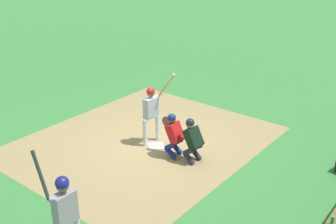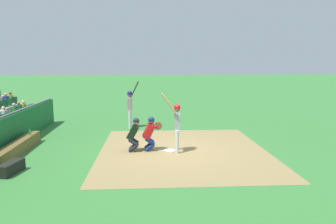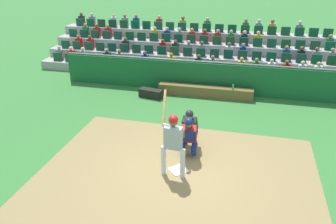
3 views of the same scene
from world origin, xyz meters
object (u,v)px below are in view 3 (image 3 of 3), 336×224
Objects in this scene: dugout_bench at (205,92)px; water_bottle_on_bench at (233,87)px; home_plate_marker at (178,170)px; equipment_duffel_bag at (151,93)px; batter_at_plate at (173,139)px; catcher_crouching at (188,135)px; home_plate_umpire at (190,126)px.

water_bottle_on_bench is (-1.12, 0.08, 0.33)m from dugout_bench.
home_plate_marker is 5.37m from equipment_duffel_bag.
home_plate_marker is 0.45× the size of equipment_duffel_bag.
equipment_duffel_bag is at bearing -68.03° from batter_at_plate.
equipment_duffel_bag reaches higher than home_plate_marker.
catcher_crouching is 1.02× the size of home_plate_umpire.
water_bottle_on_bench is 3.35m from equipment_duffel_bag.
catcher_crouching is 4.80m from dugout_bench.
equipment_duffel_bag is (2.31, -4.17, -0.54)m from catcher_crouching.
water_bottle_on_bench is at bearing -104.31° from home_plate_umpire.
catcher_crouching is (-0.23, -0.98, -0.39)m from batter_at_plate.
water_bottle_on_bench is (-0.98, -4.70, -0.17)m from catcher_crouching.
batter_at_plate is 1.71× the size of catcher_crouching.
catcher_crouching is at bearing -103.42° from batter_at_plate.
water_bottle_on_bench reaches higher than dugout_bench.
dugout_bench is at bearing -89.87° from home_plate_marker.
home_plate_marker is at bearing 78.47° from water_bottle_on_bench.
home_plate_marker is 0.34× the size of catcher_crouching.
catcher_crouching is at bearing 91.66° from dugout_bench.
home_plate_marker is at bearing 90.13° from dugout_bench.
batter_at_plate is 0.56× the size of dugout_bench.
catcher_crouching is 1.32× the size of equipment_duffel_bag.
batter_at_plate is 5.82m from dugout_bench.
home_plate_marker is at bearing -113.56° from batter_at_plate.
water_bottle_on_bench is at bearing 175.84° from dugout_bench.
home_plate_umpire reaches higher than dugout_bench.
water_bottle_on_bench is at bearing -102.08° from batter_at_plate.
catcher_crouching is 4.80m from water_bottle_on_bench.
catcher_crouching is at bearing 96.22° from home_plate_umpire.
dugout_bench is at bearing -4.16° from water_bottle_on_bench.
catcher_crouching reaches higher than dugout_bench.
catcher_crouching is 4.80m from equipment_duffel_bag.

